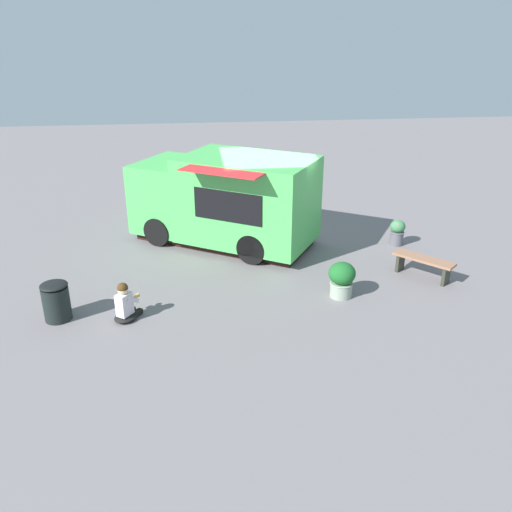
% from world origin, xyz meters
% --- Properties ---
extents(ground_plane, '(40.00, 40.00, 0.00)m').
position_xyz_m(ground_plane, '(0.00, 0.00, 0.00)').
color(ground_plane, slate).
extents(food_truck, '(5.36, 4.63, 2.48)m').
position_xyz_m(food_truck, '(1.15, -0.24, 1.21)').
color(food_truck, '#4CBF56').
rests_on(food_truck, ground_plane).
extents(person_customer, '(0.67, 0.76, 0.86)m').
position_xyz_m(person_customer, '(3.53, 3.80, 0.34)').
color(person_customer, black).
rests_on(person_customer, ground_plane).
extents(planter_flowering_near, '(0.41, 0.41, 0.72)m').
position_xyz_m(planter_flowering_near, '(-3.55, 0.51, 0.38)').
color(planter_flowering_near, '#55535D').
rests_on(planter_flowering_near, ground_plane).
extents(planter_flowering_far, '(0.61, 0.61, 0.83)m').
position_xyz_m(planter_flowering_far, '(-1.20, 3.33, 0.45)').
color(planter_flowering_far, gray).
rests_on(planter_flowering_far, ground_plane).
extents(plaza_bench, '(1.29, 1.36, 0.51)m').
position_xyz_m(plaza_bench, '(-3.43, 2.59, 0.38)').
color(plaza_bench, '#93654D').
rests_on(plaza_bench, ground_plane).
extents(trash_bin, '(0.57, 0.57, 0.85)m').
position_xyz_m(trash_bin, '(4.95, 3.63, 0.43)').
color(trash_bin, black).
rests_on(trash_bin, ground_plane).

